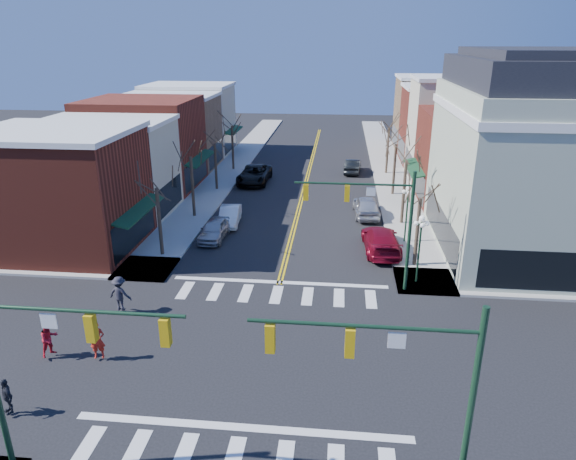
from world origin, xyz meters
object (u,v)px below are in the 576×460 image
(lamppost_corner, at_px, (420,238))
(car_left_near, at_px, (214,229))
(pedestrian_dark_b, at_px, (120,294))
(victorian_corner, at_px, (542,156))
(car_left_mid, at_px, (230,216))
(car_right_mid, at_px, (366,206))
(pedestrian_red_b, at_px, (49,339))
(car_left_far, at_px, (254,174))
(car_right_near, at_px, (381,240))
(pedestrian_red_a, at_px, (97,340))
(car_right_far, at_px, (353,166))
(lamppost_midblock, at_px, (407,204))
(pedestrian_dark_a, at_px, (7,396))

(lamppost_corner, bearing_deg, car_left_near, 156.67)
(lamppost_corner, distance_m, pedestrian_dark_b, 17.15)
(victorian_corner, relative_size, car_left_mid, 3.37)
(car_right_mid, height_order, pedestrian_red_b, pedestrian_red_b)
(car_left_far, bearing_deg, car_left_mid, -88.00)
(car_right_near, bearing_deg, pedestrian_red_a, 42.70)
(victorian_corner, distance_m, pedestrian_red_a, 28.93)
(car_right_far, xyz_separation_m, pedestrian_dark_b, (-12.87, -31.81, 0.37))
(car_right_mid, relative_size, car_right_far, 1.10)
(car_left_mid, bearing_deg, car_left_far, 85.52)
(lamppost_midblock, distance_m, pedestrian_red_b, 24.01)
(victorian_corner, xyz_separation_m, car_left_far, (-21.70, 15.52, -5.80))
(victorian_corner, bearing_deg, car_right_near, -173.36)
(car_right_far, relative_size, pedestrian_red_a, 2.49)
(pedestrian_dark_a, bearing_deg, car_right_far, 110.39)
(victorian_corner, bearing_deg, car_left_far, 144.43)
(lamppost_corner, height_order, car_right_near, lamppost_corner)
(car_right_mid, height_order, pedestrian_red_a, pedestrian_red_a)
(car_left_near, bearing_deg, pedestrian_dark_b, -99.73)
(pedestrian_dark_a, bearing_deg, car_right_near, 89.02)
(pedestrian_red_b, height_order, pedestrian_dark_a, pedestrian_red_b)
(pedestrian_red_a, distance_m, pedestrian_dark_a, 4.31)
(victorian_corner, bearing_deg, lamppost_corner, -144.14)
(pedestrian_dark_b, bearing_deg, car_left_near, -93.46)
(lamppost_midblock, xyz_separation_m, pedestrian_dark_a, (-17.38, -19.83, -2.05))
(car_right_far, relative_size, pedestrian_dark_b, 2.33)
(car_right_far, distance_m, pedestrian_red_a, 38.11)
(car_left_mid, bearing_deg, car_right_mid, 11.06)
(lamppost_corner, bearing_deg, pedestrian_dark_b, -162.52)
(car_right_near, bearing_deg, car_right_far, -89.30)
(pedestrian_red_a, bearing_deg, pedestrian_dark_b, 86.02)
(lamppost_corner, relative_size, lamppost_midblock, 1.00)
(pedestrian_red_b, distance_m, pedestrian_dark_b, 4.63)
(pedestrian_red_a, bearing_deg, car_left_mid, 69.39)
(car_left_mid, xyz_separation_m, car_right_near, (11.54, -4.37, 0.14))
(car_right_mid, relative_size, pedestrian_red_b, 2.91)
(car_left_near, distance_m, pedestrian_dark_a, 19.62)
(victorian_corner, distance_m, car_right_far, 24.49)
(lamppost_midblock, xyz_separation_m, pedestrian_red_a, (-15.50, -15.96, -1.90))
(car_left_far, bearing_deg, pedestrian_red_b, -96.34)
(car_left_far, bearing_deg, car_right_far, 29.05)
(victorian_corner, relative_size, lamppost_corner, 3.29)
(victorian_corner, xyz_separation_m, car_left_mid, (-21.64, 3.20, -5.96))
(car_right_mid, distance_m, pedestrian_red_a, 25.31)
(car_right_near, bearing_deg, lamppost_corner, 106.98)
(pedestrian_dark_a, bearing_deg, car_left_far, 123.14)
(pedestrian_red_b, bearing_deg, car_right_mid, -3.88)
(car_left_mid, relative_size, pedestrian_dark_a, 2.77)
(car_left_far, relative_size, car_right_mid, 1.25)
(car_right_near, bearing_deg, victorian_corner, -176.84)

